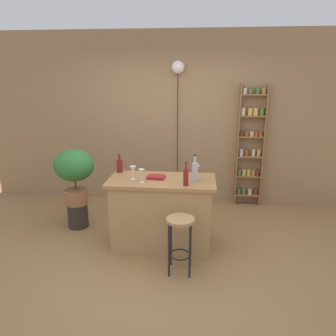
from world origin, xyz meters
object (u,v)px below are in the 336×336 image
bar_stool (180,233)px  bottle_soda_blue (195,171)px  wine_glass_right (142,173)px  cookbook (156,177)px  spice_shelf (250,145)px  pendant_globe_light (178,70)px  bottle_wine_red (186,177)px  wine_glass_left (133,170)px  wine_glass_center (197,169)px  bottle_olive_oil (120,166)px  plant_stool (78,215)px  potted_plant (74,170)px

bar_stool → bottle_soda_blue: size_ratio=1.99×
wine_glass_right → cookbook: size_ratio=0.78×
spice_shelf → pendant_globe_light: pendant_globe_light is taller
bottle_wine_red → spice_shelf: bearing=60.9°
wine_glass_right → cookbook: wine_glass_right is taller
wine_glass_left → wine_glass_right: same height
spice_shelf → wine_glass_center: bearing=-120.4°
bottle_wine_red → bottle_soda_blue: size_ratio=0.86×
bar_stool → bottle_wine_red: 0.64m
spice_shelf → cookbook: size_ratio=9.44×
bottle_olive_oil → wine_glass_right: (0.36, -0.39, 0.03)m
plant_stool → wine_glass_center: wine_glass_center is taller
bar_stool → plant_stool: bar_stool is taller
wine_glass_left → pendant_globe_light: pendant_globe_light is taller
wine_glass_center → plant_stool: bearing=169.3°
cookbook → pendant_globe_light: pendant_globe_light is taller
potted_plant → wine_glass_center: (1.68, -0.32, 0.16)m
pendant_globe_light → bar_stool: bearing=-84.7°
potted_plant → bottle_soda_blue: 1.73m
pendant_globe_light → bottle_soda_blue: bearing=-78.3°
bottle_olive_oil → wine_glass_left: (0.23, -0.27, 0.03)m
bottle_soda_blue → wine_glass_right: 0.63m
bottle_olive_oil → wine_glass_center: 1.01m
bottle_olive_oil → bottle_wine_red: (0.88, -0.44, 0.02)m
bottle_soda_blue → bottle_olive_oil: bearing=164.3°
pendant_globe_light → bottle_olive_oil: bearing=-116.6°
bottle_olive_oil → cookbook: bearing=-23.0°
spice_shelf → wine_glass_center: size_ratio=12.09×
wine_glass_right → cookbook: (0.14, 0.17, -0.10)m
spice_shelf → wine_glass_right: size_ratio=12.09×
plant_stool → wine_glass_right: size_ratio=2.15×
potted_plant → bottle_wine_red: size_ratio=2.82×
bottle_wine_red → wine_glass_center: bearing=68.0°
bottle_olive_oil → bottle_soda_blue: size_ratio=0.74×
potted_plant → bottle_soda_blue: bottle_soda_blue is taller
plant_stool → wine_glass_right: wine_glass_right is taller
pendant_globe_light → cookbook: bearing=-95.6°
potted_plant → cookbook: (1.19, -0.38, 0.06)m
cookbook → potted_plant: bearing=167.5°
potted_plant → pendant_globe_light: 2.21m
bar_stool → bottle_soda_blue: bearing=75.6°
spice_shelf → wine_glass_center: 1.66m
plant_stool → potted_plant: (0.00, 0.00, 0.67)m
bar_stool → bottle_soda_blue: 0.76m
spice_shelf → wine_glass_center: (-0.84, -1.43, -0.01)m
potted_plant → wine_glass_center: bearing=-10.7°
bar_stool → pendant_globe_light: (-0.19, 2.10, 1.71)m
bar_stool → wine_glass_right: size_ratio=3.92×
bottle_olive_oil → pendant_globe_light: pendant_globe_light is taller
spice_shelf → potted_plant: spice_shelf is taller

